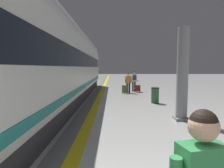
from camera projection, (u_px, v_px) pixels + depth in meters
safety_line_strip at (96, 104)px, 10.84m from camera, size 0.36×80.00×0.01m
tactile_edge_band at (90, 104)px, 10.84m from camera, size 0.67×80.00×0.01m
high_speed_train at (43, 58)px, 8.55m from camera, size 2.94×28.87×4.97m
passenger_near at (128, 81)px, 15.54m from camera, size 0.52×0.22×1.66m
suitcase_near at (124, 89)px, 15.32m from camera, size 0.43×0.32×0.65m
passenger_mid at (133, 79)px, 16.45m from camera, size 0.53×0.39×1.74m
suitcase_mid at (137, 88)px, 16.32m from camera, size 0.42×0.30×0.95m
platform_pillar at (182, 76)px, 7.45m from camera, size 0.56×0.56×3.60m
waste_bin at (154, 95)px, 11.11m from camera, size 0.46×0.46×0.91m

